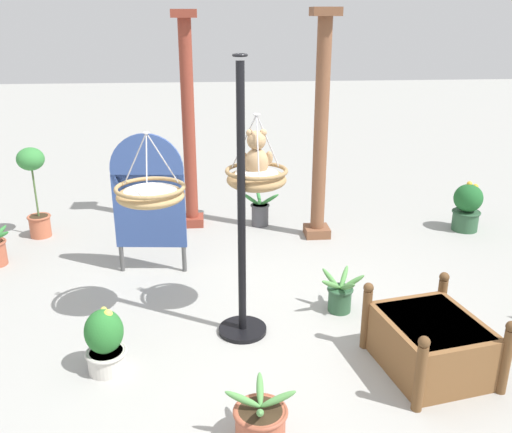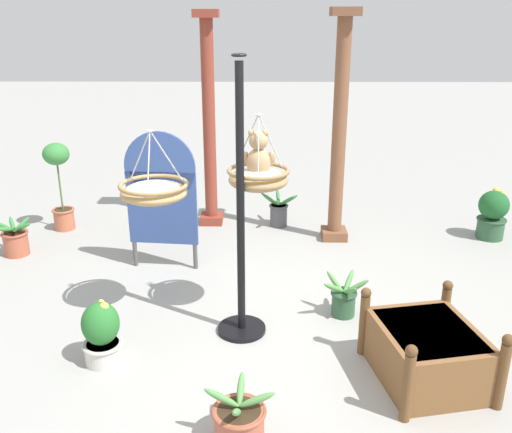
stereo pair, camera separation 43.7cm
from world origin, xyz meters
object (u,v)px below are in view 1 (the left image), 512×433
object	(u,v)px
potted_plant_broad_leaf	(467,207)
display_sign_board	(148,194)
potted_plant_conical_shrub	(260,422)
teddy_bear	(256,157)
greenhouse_pillar_right	(189,128)
potted_plant_flowering_red	(340,295)
potted_plant_tall_leafy	(260,211)
hanging_basket_with_teddy	(257,178)
wooden_planter_box	(431,342)
hanging_basket_left_high	(150,194)
greenhouse_pillar_left	(321,133)
potted_plant_trailing_ivy	(35,187)
potted_plant_bushy_green	(105,342)
display_pole_central	(242,255)

from	to	relation	value
potted_plant_broad_leaf	display_sign_board	bearing A→B (deg)	-167.26
potted_plant_conical_shrub	display_sign_board	size ratio (longest dim) A/B	0.32
teddy_bear	greenhouse_pillar_right	xyz separation A→B (m)	(-0.67, 2.54, -0.23)
potted_plant_flowering_red	potted_plant_broad_leaf	bearing A→B (deg)	42.36
potted_plant_tall_leafy	potted_plant_broad_leaf	bearing A→B (deg)	-8.69
hanging_basket_with_teddy	teddy_bear	bearing A→B (deg)	90.00
wooden_planter_box	potted_plant_tall_leafy	bearing A→B (deg)	107.55
wooden_planter_box	display_sign_board	xyz separation A→B (m)	(-2.42, 2.06, 0.68)
hanging_basket_left_high	potted_plant_flowering_red	size ratio (longest dim) A/B	1.38
teddy_bear	potted_plant_broad_leaf	world-z (taller)	teddy_bear
greenhouse_pillar_left	greenhouse_pillar_right	size ratio (longest dim) A/B	1.01
teddy_bear	wooden_planter_box	bearing A→B (deg)	-35.67
hanging_basket_with_teddy	teddy_bear	size ratio (longest dim) A/B	1.57
potted_plant_tall_leafy	potted_plant_trailing_ivy	distance (m)	2.95
potted_plant_trailing_ivy	display_sign_board	xyz separation A→B (m)	(1.57, -1.18, 0.25)
potted_plant_conical_shrub	potted_plant_trailing_ivy	size ratio (longest dim) A/B	0.42
wooden_planter_box	potted_plant_flowering_red	bearing A→B (deg)	117.56
teddy_bear	potted_plant_bushy_green	distance (m)	1.99
display_pole_central	display_sign_board	world-z (taller)	display_pole_central
potted_plant_bushy_green	potted_plant_flowering_red	bearing A→B (deg)	20.40
hanging_basket_left_high	greenhouse_pillar_right	bearing A→B (deg)	83.99
display_sign_board	wooden_planter_box	bearing A→B (deg)	-40.38
greenhouse_pillar_right	potted_plant_broad_leaf	distance (m)	3.85
greenhouse_pillar_right	potted_plant_bushy_green	size ratio (longest dim) A/B	5.02
greenhouse_pillar_right	display_sign_board	size ratio (longest dim) A/B	1.77
potted_plant_broad_leaf	hanging_basket_left_high	bearing A→B (deg)	-152.83
wooden_planter_box	hanging_basket_with_teddy	bearing A→B (deg)	144.95
potted_plant_flowering_red	display_pole_central	bearing A→B (deg)	-162.98
greenhouse_pillar_left	hanging_basket_with_teddy	bearing A→B (deg)	-115.87
display_sign_board	potted_plant_bushy_green	bearing A→B (deg)	-96.57
hanging_basket_with_teddy	potted_plant_conical_shrub	bearing A→B (deg)	-94.11
teddy_bear	greenhouse_pillar_left	xyz separation A→B (m)	(0.98, 1.99, -0.22)
potted_plant_flowering_red	potted_plant_tall_leafy	xyz separation A→B (m)	(-0.56, 2.41, 0.02)
hanging_basket_left_high	potted_plant_conical_shrub	distance (m)	2.16
hanging_basket_left_high	display_sign_board	xyz separation A→B (m)	(-0.14, 1.10, -0.34)
hanging_basket_with_teddy	display_sign_board	xyz separation A→B (m)	(-1.08, 1.12, -0.47)
wooden_planter_box	potted_plant_tall_leafy	distance (m)	3.57
teddy_bear	potted_plant_bushy_green	xyz separation A→B (m)	(-1.29, -0.76, -1.31)
teddy_bear	wooden_planter_box	distance (m)	2.12
potted_plant_trailing_ivy	potted_plant_flowering_red	bearing A→B (deg)	-33.01
teddy_bear	hanging_basket_left_high	bearing A→B (deg)	-179.70
display_pole_central	potted_plant_trailing_ivy	xyz separation A→B (m)	(-2.49, 2.55, -0.10)
greenhouse_pillar_left	greenhouse_pillar_right	xyz separation A→B (m)	(-1.64, 0.55, -0.01)
potted_plant_bushy_green	potted_plant_trailing_ivy	distance (m)	3.35
greenhouse_pillar_right	hanging_basket_left_high	bearing A→B (deg)	-96.01
greenhouse_pillar_left	potted_plant_broad_leaf	size ratio (longest dim) A/B	4.20
potted_plant_flowering_red	potted_plant_conical_shrub	xyz separation A→B (m)	(-0.94, -1.70, -0.01)
potted_plant_trailing_ivy	potted_plant_bushy_green	bearing A→B (deg)	-66.02
potted_plant_flowering_red	display_sign_board	world-z (taller)	display_sign_board
greenhouse_pillar_left	potted_plant_flowering_red	size ratio (longest dim) A/B	6.02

